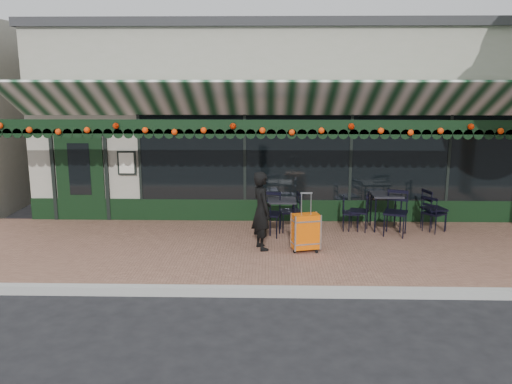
{
  "coord_description": "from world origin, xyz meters",
  "views": [
    {
      "loc": [
        -0.44,
        -8.19,
        3.45
      ],
      "look_at": [
        -0.68,
        1.6,
        1.34
      ],
      "focal_mm": 38.0,
      "sensor_mm": 36.0,
      "label": 1
    }
  ],
  "objects_px": {
    "woman": "(262,211)",
    "suitcase": "(306,232)",
    "chair_b_front": "(269,214)",
    "cafe_table_a": "(386,197)",
    "chair_a_front": "(396,213)",
    "cafe_table_b": "(282,203)",
    "chair_a_right": "(434,209)",
    "chair_a_extra": "(434,214)",
    "chair_b_left": "(290,212)",
    "chair_b_right": "(351,213)",
    "chair_a_left": "(359,212)"
  },
  "relations": [
    {
      "from": "suitcase",
      "to": "chair_b_right",
      "type": "bearing_deg",
      "value": 39.68
    },
    {
      "from": "woman",
      "to": "chair_b_right",
      "type": "xyz_separation_m",
      "value": [
        1.92,
        1.36,
        -0.38
      ]
    },
    {
      "from": "chair_a_extra",
      "to": "chair_b_left",
      "type": "bearing_deg",
      "value": 53.12
    },
    {
      "from": "chair_a_front",
      "to": "chair_b_left",
      "type": "height_order",
      "value": "chair_a_front"
    },
    {
      "from": "chair_a_left",
      "to": "cafe_table_b",
      "type": "bearing_deg",
      "value": -66.39
    },
    {
      "from": "chair_a_right",
      "to": "chair_b_front",
      "type": "xyz_separation_m",
      "value": [
        -3.58,
        -0.55,
        0.01
      ]
    },
    {
      "from": "cafe_table_a",
      "to": "chair_b_left",
      "type": "xyz_separation_m",
      "value": [
        -2.09,
        -0.19,
        -0.29
      ]
    },
    {
      "from": "woman",
      "to": "chair_a_front",
      "type": "distance_m",
      "value": 2.98
    },
    {
      "from": "suitcase",
      "to": "chair_a_left",
      "type": "relative_size",
      "value": 1.36
    },
    {
      "from": "chair_b_left",
      "to": "chair_b_front",
      "type": "xyz_separation_m",
      "value": [
        -0.44,
        -0.37,
        0.03
      ]
    },
    {
      "from": "chair_b_front",
      "to": "suitcase",
      "type": "bearing_deg",
      "value": -45.84
    },
    {
      "from": "cafe_table_b",
      "to": "chair_b_right",
      "type": "height_order",
      "value": "chair_b_right"
    },
    {
      "from": "chair_a_left",
      "to": "chair_b_right",
      "type": "distance_m",
      "value": 0.17
    },
    {
      "from": "cafe_table_b",
      "to": "chair_a_front",
      "type": "bearing_deg",
      "value": -2.84
    },
    {
      "from": "woman",
      "to": "suitcase",
      "type": "relative_size",
      "value": 1.33
    },
    {
      "from": "chair_a_right",
      "to": "chair_b_front",
      "type": "height_order",
      "value": "chair_b_front"
    },
    {
      "from": "chair_a_left",
      "to": "chair_a_extra",
      "type": "distance_m",
      "value": 1.62
    },
    {
      "from": "suitcase",
      "to": "chair_a_left",
      "type": "distance_m",
      "value": 1.92
    },
    {
      "from": "cafe_table_b",
      "to": "chair_a_right",
      "type": "relative_size",
      "value": 0.81
    },
    {
      "from": "chair_a_front",
      "to": "cafe_table_b",
      "type": "bearing_deg",
      "value": -162.22
    },
    {
      "from": "chair_a_left",
      "to": "chair_a_front",
      "type": "bearing_deg",
      "value": 80.93
    },
    {
      "from": "chair_a_right",
      "to": "chair_b_right",
      "type": "bearing_deg",
      "value": 77.25
    },
    {
      "from": "suitcase",
      "to": "chair_a_right",
      "type": "relative_size",
      "value": 1.26
    },
    {
      "from": "suitcase",
      "to": "chair_b_left",
      "type": "xyz_separation_m",
      "value": [
        -0.25,
        1.4,
        0.05
      ]
    },
    {
      "from": "suitcase",
      "to": "cafe_table_a",
      "type": "xyz_separation_m",
      "value": [
        1.84,
        1.59,
        0.33
      ]
    },
    {
      "from": "chair_b_left",
      "to": "chair_a_left",
      "type": "bearing_deg",
      "value": 85.14
    },
    {
      "from": "cafe_table_a",
      "to": "chair_b_front",
      "type": "height_order",
      "value": "chair_b_front"
    },
    {
      "from": "chair_a_front",
      "to": "chair_b_left",
      "type": "xyz_separation_m",
      "value": [
        -2.2,
        0.27,
        -0.05
      ]
    },
    {
      "from": "cafe_table_b",
      "to": "chair_b_front",
      "type": "bearing_deg",
      "value": -140.67
    },
    {
      "from": "suitcase",
      "to": "chair_b_front",
      "type": "distance_m",
      "value": 1.25
    },
    {
      "from": "chair_a_right",
      "to": "chair_a_front",
      "type": "xyz_separation_m",
      "value": [
        -0.94,
        -0.45,
        0.02
      ]
    },
    {
      "from": "cafe_table_b",
      "to": "chair_a_right",
      "type": "distance_m",
      "value": 3.34
    },
    {
      "from": "chair_a_extra",
      "to": "chair_b_right",
      "type": "relative_size",
      "value": 1.06
    },
    {
      "from": "chair_a_right",
      "to": "chair_b_right",
      "type": "distance_m",
      "value": 1.82
    },
    {
      "from": "chair_a_right",
      "to": "chair_b_front",
      "type": "bearing_deg",
      "value": 83.56
    },
    {
      "from": "suitcase",
      "to": "chair_a_front",
      "type": "distance_m",
      "value": 2.26
    },
    {
      "from": "suitcase",
      "to": "chair_b_left",
      "type": "relative_size",
      "value": 1.34
    },
    {
      "from": "chair_a_front",
      "to": "chair_b_right",
      "type": "relative_size",
      "value": 1.27
    },
    {
      "from": "cafe_table_a",
      "to": "cafe_table_b",
      "type": "height_order",
      "value": "cafe_table_a"
    },
    {
      "from": "suitcase",
      "to": "cafe_table_b",
      "type": "xyz_separation_m",
      "value": [
        -0.43,
        1.25,
        0.28
      ]
    },
    {
      "from": "chair_a_extra",
      "to": "chair_b_right",
      "type": "bearing_deg",
      "value": 50.11
    },
    {
      "from": "woman",
      "to": "cafe_table_b",
      "type": "height_order",
      "value": "woman"
    },
    {
      "from": "chair_a_front",
      "to": "chair_b_front",
      "type": "xyz_separation_m",
      "value": [
        -2.65,
        -0.1,
        -0.02
      ]
    },
    {
      "from": "chair_a_left",
      "to": "chair_b_right",
      "type": "bearing_deg",
      "value": -86.44
    },
    {
      "from": "cafe_table_b",
      "to": "suitcase",
      "type": "bearing_deg",
      "value": -71.16
    },
    {
      "from": "chair_a_extra",
      "to": "chair_b_left",
      "type": "relative_size",
      "value": 0.93
    },
    {
      "from": "cafe_table_b",
      "to": "chair_b_front",
      "type": "relative_size",
      "value": 0.8
    },
    {
      "from": "chair_a_front",
      "to": "chair_a_left",
      "type": "bearing_deg",
      "value": 175.42
    },
    {
      "from": "woman",
      "to": "chair_b_left",
      "type": "height_order",
      "value": "woman"
    },
    {
      "from": "woman",
      "to": "chair_a_front",
      "type": "xyz_separation_m",
      "value": [
        2.8,
        0.99,
        -0.28
      ]
    }
  ]
}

